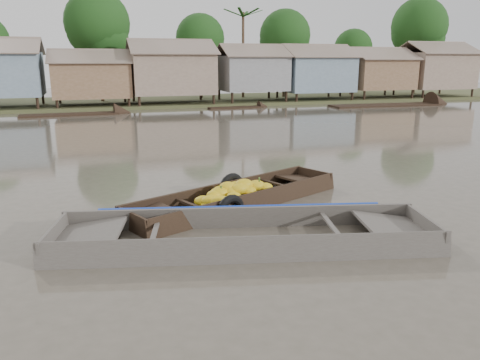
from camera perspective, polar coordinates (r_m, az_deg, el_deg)
name	(u,v)px	position (r m, az deg, el deg)	size (l,w,h in m)	color
ground	(278,220)	(11.20, 4.68, -4.94)	(120.00, 120.00, 0.00)	#524B3F
riverbank	(173,68)	(42.23, -8.19, 13.41)	(120.00, 12.47, 10.22)	#384723
banana_boat	(235,198)	(12.28, -0.59, -2.15)	(6.42, 3.98, 0.91)	black
viewer_boat	(245,240)	(9.82, 0.63, -7.31)	(8.12, 3.81, 0.63)	#48423D
distant_boats	(325,110)	(36.91, 10.34, 8.34)	(34.53, 13.68, 0.35)	black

